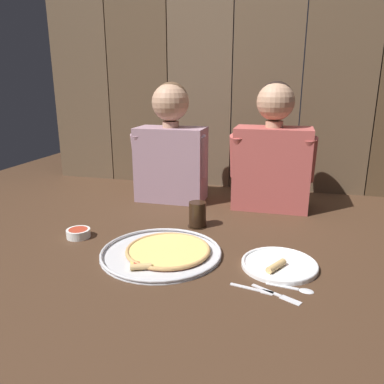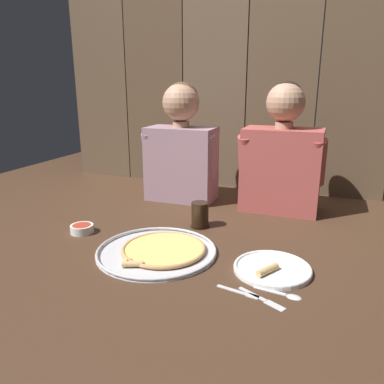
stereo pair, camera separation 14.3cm
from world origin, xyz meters
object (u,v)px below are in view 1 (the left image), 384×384
dinner_plate (279,264)px  dipping_bowl (78,233)px  pizza_tray (164,252)px  diner_right (273,152)px  diner_left (171,146)px  drinking_glass (197,215)px

dinner_plate → dipping_bowl: (-0.77, 0.06, 0.01)m
dinner_plate → dipping_bowl: dinner_plate is taller
pizza_tray → dinner_plate: 0.40m
dipping_bowl → diner_right: (0.70, 0.57, 0.25)m
dipping_bowl → diner_left: 0.66m
drinking_glass → diner_left: 0.46m
dipping_bowl → diner_left: bearing=70.3°
diner_left → diner_right: size_ratio=0.99×
drinking_glass → diner_left: size_ratio=0.18×
pizza_tray → dipping_bowl: size_ratio=4.64×
diner_left → diner_right: (0.50, -0.00, -0.01)m
drinking_glass → diner_left: (-0.22, 0.34, 0.23)m
dinner_plate → dipping_bowl: 0.77m
dinner_plate → diner_left: size_ratio=0.42×
pizza_tray → diner_left: size_ratio=0.72×
diner_left → drinking_glass: bearing=-57.1°
pizza_tray → diner_left: diner_left is taller
pizza_tray → drinking_glass: bearing=79.7°
dipping_bowl → dinner_plate: bearing=-4.3°
pizza_tray → dipping_bowl: 0.38m
dinner_plate → diner_left: 0.89m
drinking_glass → dipping_bowl: drinking_glass is taller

